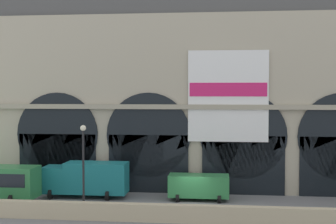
% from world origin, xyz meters
% --- Properties ---
extents(ground_plane, '(200.00, 200.00, 0.00)m').
position_xyz_m(ground_plane, '(0.00, 0.00, 0.00)').
color(ground_plane, slate).
extents(quay_parapet_wall, '(90.00, 0.70, 1.28)m').
position_xyz_m(quay_parapet_wall, '(0.00, -4.75, 0.64)').
color(quay_parapet_wall, '#BCAD8C').
rests_on(quay_parapet_wall, ground).
extents(station_building, '(45.40, 5.63, 19.71)m').
position_xyz_m(station_building, '(0.03, 7.60, 9.61)').
color(station_building, '#B2A891').
rests_on(station_building, ground).
extents(box_truck_midwest, '(7.50, 2.91, 3.12)m').
position_xyz_m(box_truck_midwest, '(-9.53, 2.38, 1.70)').
color(box_truck_midwest, '#19727A').
rests_on(box_truck_midwest, ground).
extents(van_center, '(5.20, 2.48, 2.20)m').
position_xyz_m(van_center, '(0.44, 2.32, 1.25)').
color(van_center, '#2D7A42').
rests_on(van_center, ground).
extents(street_lamp_quayside, '(0.44, 0.44, 6.90)m').
position_xyz_m(street_lamp_quayside, '(-7.93, -3.95, 4.41)').
color(street_lamp_quayside, black).
rests_on(street_lamp_quayside, ground).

